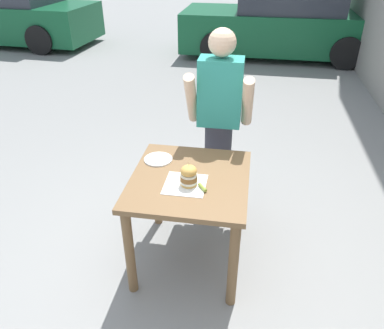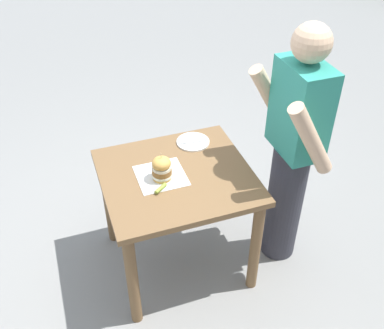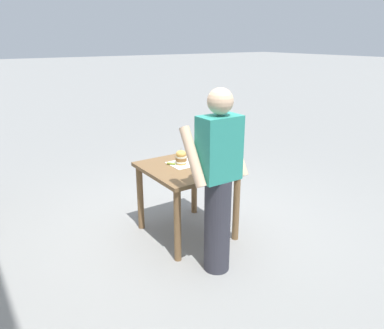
{
  "view_description": "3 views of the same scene",
  "coord_description": "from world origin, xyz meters",
  "px_view_note": "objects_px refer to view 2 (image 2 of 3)",
  "views": [
    {
      "loc": [
        0.38,
        -2.22,
        2.26
      ],
      "look_at": [
        0.0,
        0.1,
        0.84
      ],
      "focal_mm": 35.0,
      "sensor_mm": 36.0,
      "label": 1
    },
    {
      "loc": [
        2.03,
        -0.61,
        2.51
      ],
      "look_at": [
        0.0,
        0.1,
        0.84
      ],
      "focal_mm": 42.0,
      "sensor_mm": 36.0,
      "label": 2
    },
    {
      "loc": [
        2.02,
        3.11,
        2.07
      ],
      "look_at": [
        0.0,
        0.1,
        0.84
      ],
      "focal_mm": 35.0,
      "sensor_mm": 36.0,
      "label": 3
    }
  ],
  "objects_px": {
    "pickle_spear": "(161,188)",
    "sandwich": "(162,168)",
    "side_plate_with_forks": "(193,142)",
    "patio_table": "(177,192)",
    "diner_across_table": "(293,151)"
  },
  "relations": [
    {
      "from": "side_plate_with_forks",
      "to": "diner_across_table",
      "type": "height_order",
      "value": "diner_across_table"
    },
    {
      "from": "patio_table",
      "to": "sandwich",
      "type": "relative_size",
      "value": 4.88
    },
    {
      "from": "diner_across_table",
      "to": "sandwich",
      "type": "bearing_deg",
      "value": -98.82
    },
    {
      "from": "sandwich",
      "to": "pickle_spear",
      "type": "bearing_deg",
      "value": -21.13
    },
    {
      "from": "diner_across_table",
      "to": "side_plate_with_forks",
      "type": "bearing_deg",
      "value": -129.77
    },
    {
      "from": "sandwich",
      "to": "side_plate_with_forks",
      "type": "bearing_deg",
      "value": 134.38
    },
    {
      "from": "sandwich",
      "to": "pickle_spear",
      "type": "relative_size",
      "value": 2.08
    },
    {
      "from": "sandwich",
      "to": "patio_table",
      "type": "bearing_deg",
      "value": 95.91
    },
    {
      "from": "pickle_spear",
      "to": "side_plate_with_forks",
      "type": "bearing_deg",
      "value": 139.36
    },
    {
      "from": "sandwich",
      "to": "side_plate_with_forks",
      "type": "relative_size",
      "value": 0.85
    },
    {
      "from": "patio_table",
      "to": "diner_across_table",
      "type": "height_order",
      "value": "diner_across_table"
    },
    {
      "from": "pickle_spear",
      "to": "diner_across_table",
      "type": "height_order",
      "value": "diner_across_table"
    },
    {
      "from": "sandwich",
      "to": "side_plate_with_forks",
      "type": "xyz_separation_m",
      "value": [
        -0.29,
        0.3,
        -0.07
      ]
    },
    {
      "from": "pickle_spear",
      "to": "side_plate_with_forks",
      "type": "xyz_separation_m",
      "value": [
        -0.4,
        0.34,
        -0.01
      ]
    },
    {
      "from": "pickle_spear",
      "to": "sandwich",
      "type": "bearing_deg",
      "value": 158.87
    }
  ]
}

